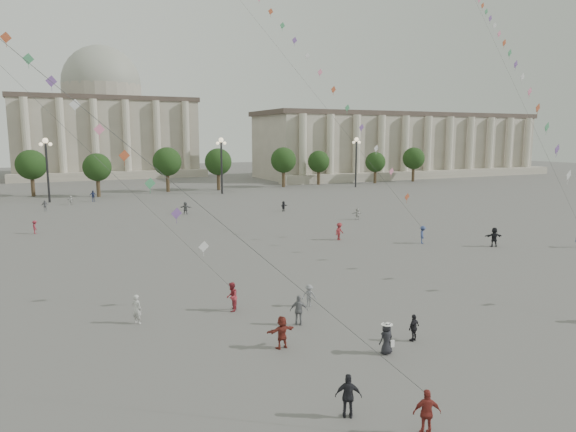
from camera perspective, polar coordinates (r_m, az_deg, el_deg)
name	(u,v)px	position (r m, az deg, el deg)	size (l,w,h in m)	color
ground	(347,331)	(30.02, 6.53, -12.62)	(360.00, 360.00, 0.00)	#555250
hall_east	(401,145)	(147.97, 12.48, 7.71)	(84.00, 26.22, 17.20)	gray
hall_central	(104,124)	(153.70, -19.75, 9.60)	(48.30, 34.30, 35.50)	gray
tree_row	(134,165)	(102.95, -16.78, 5.42)	(137.12, 5.12, 8.00)	#3B2D1D
lamp_post_mid_west	(47,158)	(93.81, -25.25, 5.84)	(2.00, 0.90, 10.65)	#262628
lamp_post_mid_east	(221,155)	(98.41, -7.41, 6.72)	(2.00, 0.90, 10.65)	#262628
lamp_post_far_east	(356,153)	(111.21, 7.59, 6.96)	(2.00, 0.90, 10.65)	#262628
person_crowd_0	(93,196)	(92.51, -20.85, 2.10)	(1.12, 0.47, 1.91)	navy
person_crowd_3	(494,237)	(55.26, 21.93, -2.18)	(1.81, 0.58, 1.95)	black
person_crowd_4	(71,200)	(89.51, -23.00, 1.63)	(1.38, 0.44, 1.49)	beige
person_crowd_6	(309,296)	(33.65, 2.35, -8.83)	(0.96, 0.55, 1.48)	slate
person_crowd_7	(357,214)	(68.44, 7.70, 0.24)	(1.43, 0.45, 1.54)	beige
person_crowd_8	(339,231)	(54.80, 5.73, -1.71)	(1.20, 0.69, 1.86)	maroon
person_crowd_9	(284,206)	(75.32, -0.49, 1.10)	(1.39, 0.44, 1.50)	black
person_crowd_12	(185,208)	(73.88, -11.32, 0.88)	(1.65, 0.53, 1.78)	#5E5F63
person_crowd_13	(137,309)	(31.99, -16.44, -9.89)	(0.64, 0.42, 1.76)	#B6B7B2
person_crowd_16	(45,206)	(83.49, -25.40, 1.05)	(0.96, 0.40, 1.63)	slate
person_crowd_17	(35,227)	(64.71, -26.31, -1.11)	(0.99, 0.57, 1.53)	maroon
tourist_0	(427,413)	(20.88, 15.19, -20.33)	(1.05, 0.44, 1.79)	maroon
tourist_1	(348,396)	(21.43, 6.73, -19.24)	(1.05, 0.44, 1.79)	#222328
tourist_2	(282,332)	(27.38, -0.69, -12.79)	(1.60, 0.51, 1.73)	maroon
tourist_3	(299,310)	(30.48, 1.22, -10.44)	(1.04, 0.43, 1.78)	slate
tourist_4	(414,328)	(29.11, 13.82, -11.96)	(0.88, 0.36, 1.49)	black
kite_flyer_0	(232,297)	(32.95, -6.26, -8.92)	(0.90, 0.70, 1.86)	maroon
kite_flyer_1	(423,235)	(54.57, 14.74, -2.02)	(1.19, 0.68, 1.84)	#37477D
hat_person	(387,337)	(27.19, 10.91, -13.10)	(0.88, 0.63, 1.69)	black
kite_train_east	(502,44)	(67.76, 22.64, 17.22)	(35.86, 50.72, 73.79)	#3F3F3F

